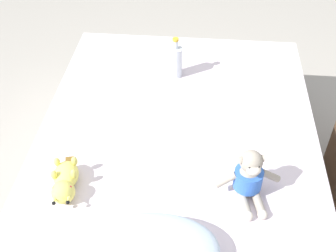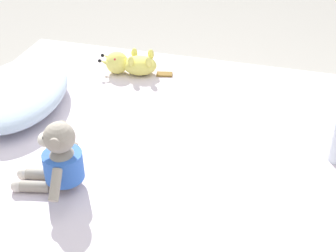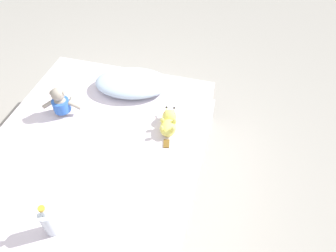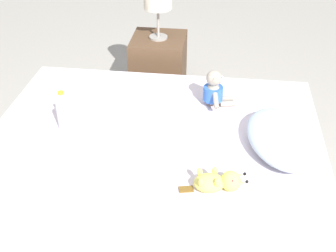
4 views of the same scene
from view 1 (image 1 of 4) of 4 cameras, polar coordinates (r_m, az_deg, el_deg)
ground_plane at (r=2.46m, az=1.02°, el=-8.61°), size 16.00×16.00×0.00m
bed at (r=2.30m, az=1.09°, el=-5.33°), size 1.43×1.95×0.42m
plush_monkey at (r=1.87m, az=10.57°, el=-6.69°), size 0.29×0.24×0.24m
plush_yellow_creature at (r=1.94m, az=-13.34°, el=-7.09°), size 0.14×0.33×0.10m
glass_bottle at (r=2.50m, az=0.96°, el=8.45°), size 0.08×0.08×0.24m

